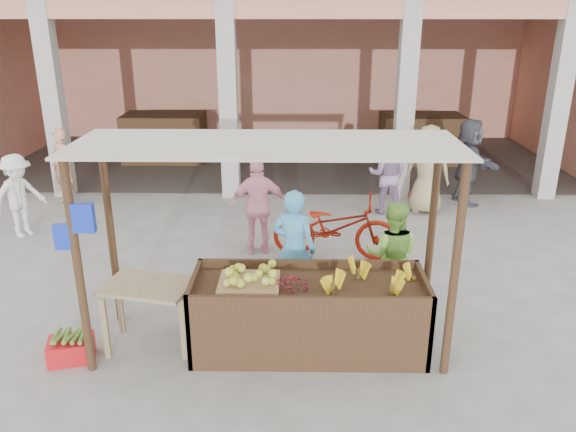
{
  "coord_description": "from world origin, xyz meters",
  "views": [
    {
      "loc": [
        0.35,
        -5.55,
        3.66
      ],
      "look_at": [
        0.25,
        1.2,
        1.17
      ],
      "focal_mm": 35.0,
      "sensor_mm": 36.0,
      "label": 1
    }
  ],
  "objects_px": {
    "side_table": "(148,295)",
    "vendor_green": "(392,252)",
    "fruit_stall": "(308,317)",
    "red_crate": "(71,350)",
    "vendor_blue": "(294,245)",
    "motorcycle": "(335,226)"
  },
  "relations": [
    {
      "from": "side_table",
      "to": "vendor_green",
      "type": "distance_m",
      "value": 3.05
    },
    {
      "from": "fruit_stall",
      "to": "red_crate",
      "type": "bearing_deg",
      "value": -174.04
    },
    {
      "from": "red_crate",
      "to": "vendor_blue",
      "type": "xyz_separation_m",
      "value": [
        2.46,
        1.28,
        0.72
      ]
    },
    {
      "from": "side_table",
      "to": "motorcycle",
      "type": "relative_size",
      "value": 0.53
    },
    {
      "from": "red_crate",
      "to": "motorcycle",
      "type": "relative_size",
      "value": 0.24
    },
    {
      "from": "side_table",
      "to": "vendor_blue",
      "type": "xyz_separation_m",
      "value": [
        1.64,
        0.97,
        0.21
      ]
    },
    {
      "from": "vendor_blue",
      "to": "motorcycle",
      "type": "height_order",
      "value": "vendor_blue"
    },
    {
      "from": "fruit_stall",
      "to": "vendor_blue",
      "type": "height_order",
      "value": "vendor_blue"
    },
    {
      "from": "fruit_stall",
      "to": "red_crate",
      "type": "distance_m",
      "value": 2.66
    },
    {
      "from": "side_table",
      "to": "red_crate",
      "type": "height_order",
      "value": "side_table"
    },
    {
      "from": "fruit_stall",
      "to": "side_table",
      "type": "relative_size",
      "value": 2.42
    },
    {
      "from": "vendor_blue",
      "to": "motorcycle",
      "type": "xyz_separation_m",
      "value": [
        0.63,
        1.52,
        -0.32
      ]
    },
    {
      "from": "motorcycle",
      "to": "vendor_green",
      "type": "bearing_deg",
      "value": -150.76
    },
    {
      "from": "side_table",
      "to": "vendor_blue",
      "type": "height_order",
      "value": "vendor_blue"
    },
    {
      "from": "fruit_stall",
      "to": "vendor_green",
      "type": "height_order",
      "value": "vendor_green"
    },
    {
      "from": "fruit_stall",
      "to": "motorcycle",
      "type": "xyz_separation_m",
      "value": [
        0.46,
        2.53,
        0.13
      ]
    },
    {
      "from": "vendor_green",
      "to": "motorcycle",
      "type": "xyz_separation_m",
      "value": [
        -0.62,
        1.52,
        -0.23
      ]
    },
    {
      "from": "side_table",
      "to": "motorcycle",
      "type": "distance_m",
      "value": 3.36
    },
    {
      "from": "fruit_stall",
      "to": "vendor_blue",
      "type": "xyz_separation_m",
      "value": [
        -0.17,
        1.01,
        0.45
      ]
    },
    {
      "from": "side_table",
      "to": "vendor_green",
      "type": "relative_size",
      "value": 0.71
    },
    {
      "from": "vendor_blue",
      "to": "side_table",
      "type": "bearing_deg",
      "value": 50.56
    },
    {
      "from": "vendor_green",
      "to": "motorcycle",
      "type": "bearing_deg",
      "value": -53.95
    }
  ]
}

